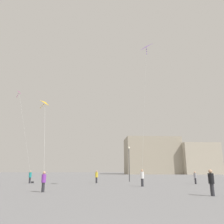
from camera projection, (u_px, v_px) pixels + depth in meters
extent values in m
cylinder|color=#2D2D33|center=(30.00, 180.00, 29.84)|extent=(0.25, 0.25, 0.75)
cylinder|color=teal|center=(30.00, 175.00, 30.02)|extent=(0.36, 0.36, 0.66)
sphere|color=tan|center=(31.00, 171.00, 30.13)|extent=(0.25, 0.25, 0.25)
cylinder|color=#2D2D33|center=(212.00, 190.00, 15.54)|extent=(0.27, 0.27, 0.82)
cylinder|color=black|center=(211.00, 178.00, 15.73)|extent=(0.39, 0.39, 0.72)
sphere|color=tan|center=(210.00, 171.00, 15.86)|extent=(0.27, 0.27, 0.27)
cylinder|color=#2D2D33|center=(43.00, 187.00, 18.16)|extent=(0.25, 0.25, 0.75)
cylinder|color=purple|center=(44.00, 178.00, 18.33)|extent=(0.36, 0.36, 0.66)
sphere|color=tan|center=(44.00, 173.00, 18.45)|extent=(0.25, 0.25, 0.25)
cylinder|color=#2D2D33|center=(196.00, 181.00, 28.21)|extent=(0.23, 0.23, 0.71)
cylinder|color=gray|center=(195.00, 176.00, 28.38)|extent=(0.34, 0.34, 0.62)
sphere|color=tan|center=(195.00, 172.00, 28.49)|extent=(0.23, 0.23, 0.23)
cylinder|color=#2D2D33|center=(96.00, 180.00, 30.13)|extent=(0.25, 0.25, 0.76)
cylinder|color=yellow|center=(97.00, 175.00, 30.31)|extent=(0.36, 0.36, 0.66)
sphere|color=tan|center=(97.00, 171.00, 30.43)|extent=(0.25, 0.25, 0.25)
cylinder|color=#2D2D33|center=(142.00, 183.00, 24.19)|extent=(0.27, 0.27, 0.83)
cylinder|color=white|center=(142.00, 175.00, 24.39)|extent=(0.40, 0.40, 0.72)
sphere|color=tan|center=(142.00, 170.00, 24.51)|extent=(0.27, 0.27, 0.27)
pyramid|color=purple|center=(146.00, 47.00, 25.08)|extent=(1.56, 1.65, 0.65)
sphere|color=purple|center=(146.00, 49.00, 25.17)|extent=(0.10, 0.10, 0.10)
sphere|color=purple|center=(146.00, 51.00, 25.25)|extent=(0.10, 0.10, 0.10)
sphere|color=purple|center=(147.00, 54.00, 25.33)|extent=(0.10, 0.10, 0.10)
cylinder|color=silver|center=(144.00, 110.00, 24.75)|extent=(0.57, 2.97, 13.99)
cone|color=yellow|center=(45.00, 103.00, 23.17)|extent=(1.29, 1.37, 0.75)
sphere|color=yellow|center=(44.00, 104.00, 23.04)|extent=(0.10, 0.10, 0.10)
sphere|color=yellow|center=(42.00, 106.00, 22.91)|extent=(0.10, 0.10, 0.10)
sphere|color=yellow|center=(41.00, 108.00, 22.78)|extent=(0.10, 0.10, 0.10)
cylinder|color=silver|center=(45.00, 135.00, 20.78)|extent=(1.36, 3.06, 7.30)
pyramid|color=#D12899|center=(19.00, 92.00, 31.09)|extent=(0.54, 0.95, 0.44)
sphere|color=#D12899|center=(18.00, 94.00, 31.10)|extent=(0.10, 0.10, 0.10)
sphere|color=#D12899|center=(18.00, 95.00, 31.13)|extent=(0.10, 0.10, 0.10)
sphere|color=#D12899|center=(17.00, 97.00, 31.15)|extent=(0.10, 0.10, 0.10)
cylinder|color=silver|center=(25.00, 132.00, 30.57)|extent=(2.01, 1.85, 11.06)
cube|color=#A39984|center=(152.00, 156.00, 91.72)|extent=(22.33, 14.92, 14.59)
cube|color=#B2A893|center=(199.00, 159.00, 87.28)|extent=(14.97, 9.62, 11.97)
cylinder|color=#2D2D30|center=(129.00, 165.00, 34.54)|extent=(0.12, 0.12, 4.99)
sphere|color=#EAE5C6|center=(129.00, 148.00, 35.20)|extent=(0.36, 0.36, 0.36)
cube|color=black|center=(32.00, 182.00, 29.87)|extent=(0.35, 0.28, 0.24)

